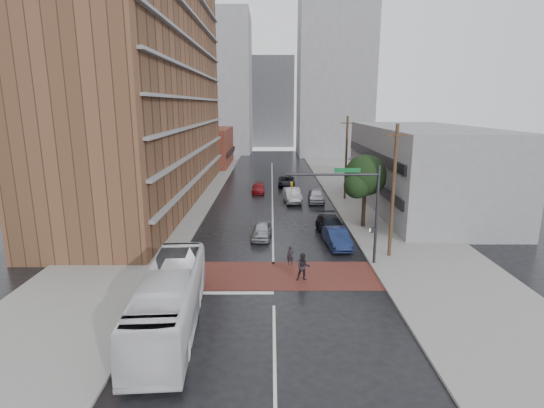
{
  "coord_description": "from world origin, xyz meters",
  "views": [
    {
      "loc": [
        -0.15,
        -26.42,
        11.29
      ],
      "look_at": [
        -0.09,
        6.81,
        3.5
      ],
      "focal_mm": 28.0,
      "sensor_mm": 36.0,
      "label": 1
    }
  ],
  "objects_px": {
    "car_travel_a": "(262,230)",
    "car_travel_b": "(292,195)",
    "pedestrian_a": "(290,256)",
    "car_parked_near": "(337,238)",
    "pedestrian_b": "(303,267)",
    "car_parked_far": "(316,195)",
    "car_travel_c": "(258,188)",
    "car_parked_mid": "(331,225)",
    "transit_bus": "(170,300)",
    "suv_travel": "(287,181)"
  },
  "relations": [
    {
      "from": "suv_travel",
      "to": "car_parked_near",
      "type": "distance_m",
      "value": 26.57
    },
    {
      "from": "car_travel_a",
      "to": "pedestrian_a",
      "type": "bearing_deg",
      "value": -66.37
    },
    {
      "from": "car_parked_near",
      "to": "car_parked_mid",
      "type": "relative_size",
      "value": 0.86
    },
    {
      "from": "pedestrian_a",
      "to": "car_travel_b",
      "type": "height_order",
      "value": "car_travel_b"
    },
    {
      "from": "transit_bus",
      "to": "suv_travel",
      "type": "relative_size",
      "value": 2.23
    },
    {
      "from": "car_travel_a",
      "to": "suv_travel",
      "type": "height_order",
      "value": "suv_travel"
    },
    {
      "from": "car_parked_mid",
      "to": "car_parked_near",
      "type": "bearing_deg",
      "value": -94.27
    },
    {
      "from": "pedestrian_a",
      "to": "car_parked_near",
      "type": "height_order",
      "value": "car_parked_near"
    },
    {
      "from": "pedestrian_b",
      "to": "car_travel_c",
      "type": "bearing_deg",
      "value": 95.11
    },
    {
      "from": "pedestrian_a",
      "to": "car_parked_far",
      "type": "height_order",
      "value": "car_parked_far"
    },
    {
      "from": "car_travel_a",
      "to": "car_parked_mid",
      "type": "distance_m",
      "value": 6.29
    },
    {
      "from": "transit_bus",
      "to": "car_travel_a",
      "type": "xyz_separation_m",
      "value": [
        4.37,
        15.24,
        -0.88
      ]
    },
    {
      "from": "pedestrian_b",
      "to": "car_parked_far",
      "type": "distance_m",
      "value": 23.34
    },
    {
      "from": "transit_bus",
      "to": "suv_travel",
      "type": "height_order",
      "value": "transit_bus"
    },
    {
      "from": "pedestrian_b",
      "to": "suv_travel",
      "type": "bearing_deg",
      "value": 87.37
    },
    {
      "from": "car_travel_b",
      "to": "car_travel_c",
      "type": "relative_size",
      "value": 1.25
    },
    {
      "from": "pedestrian_a",
      "to": "car_travel_a",
      "type": "xyz_separation_m",
      "value": [
        -2.2,
        6.39,
        -0.03
      ]
    },
    {
      "from": "suv_travel",
      "to": "car_parked_near",
      "type": "relative_size",
      "value": 1.09
    },
    {
      "from": "pedestrian_b",
      "to": "car_parked_mid",
      "type": "bearing_deg",
      "value": 70.1
    },
    {
      "from": "pedestrian_b",
      "to": "car_parked_far",
      "type": "bearing_deg",
      "value": 79.52
    },
    {
      "from": "transit_bus",
      "to": "car_parked_far",
      "type": "relative_size",
      "value": 2.42
    },
    {
      "from": "pedestrian_b",
      "to": "car_parked_near",
      "type": "distance_m",
      "value": 7.55
    },
    {
      "from": "transit_bus",
      "to": "pedestrian_b",
      "type": "height_order",
      "value": "transit_bus"
    },
    {
      "from": "car_travel_c",
      "to": "pedestrian_a",
      "type": "bearing_deg",
      "value": -83.43
    },
    {
      "from": "car_parked_mid",
      "to": "car_travel_a",
      "type": "bearing_deg",
      "value": -173.27
    },
    {
      "from": "pedestrian_a",
      "to": "suv_travel",
      "type": "bearing_deg",
      "value": 100.94
    },
    {
      "from": "car_travel_c",
      "to": "car_travel_a",
      "type": "bearing_deg",
      "value": -87.64
    },
    {
      "from": "car_travel_b",
      "to": "car_parked_near",
      "type": "distance_m",
      "value": 16.6
    },
    {
      "from": "transit_bus",
      "to": "car_travel_c",
      "type": "distance_m",
      "value": 34.86
    },
    {
      "from": "pedestrian_a",
      "to": "car_parked_far",
      "type": "relative_size",
      "value": 0.31
    },
    {
      "from": "car_travel_b",
      "to": "car_parked_near",
      "type": "relative_size",
      "value": 1.1
    },
    {
      "from": "car_travel_b",
      "to": "suv_travel",
      "type": "bearing_deg",
      "value": 86.88
    },
    {
      "from": "transit_bus",
      "to": "car_parked_near",
      "type": "relative_size",
      "value": 2.44
    },
    {
      "from": "car_travel_c",
      "to": "car_parked_mid",
      "type": "height_order",
      "value": "car_parked_mid"
    },
    {
      "from": "car_travel_a",
      "to": "car_parked_far",
      "type": "xyz_separation_m",
      "value": [
        6.17,
        13.96,
        0.1
      ]
    },
    {
      "from": "car_travel_c",
      "to": "car_parked_near",
      "type": "bearing_deg",
      "value": -72.29
    },
    {
      "from": "transit_bus",
      "to": "car_travel_a",
      "type": "bearing_deg",
      "value": 70.08
    },
    {
      "from": "car_travel_a",
      "to": "car_travel_b",
      "type": "height_order",
      "value": "car_travel_b"
    },
    {
      "from": "car_travel_a",
      "to": "car_parked_near",
      "type": "xyz_separation_m",
      "value": [
        6.17,
        -2.34,
        0.07
      ]
    },
    {
      "from": "transit_bus",
      "to": "car_parked_far",
      "type": "distance_m",
      "value": 31.05
    },
    {
      "from": "pedestrian_b",
      "to": "car_travel_c",
      "type": "xyz_separation_m",
      "value": [
        -3.81,
        28.59,
        -0.34
      ]
    },
    {
      "from": "suv_travel",
      "to": "car_travel_b",
      "type": "bearing_deg",
      "value": -86.22
    },
    {
      "from": "car_travel_b",
      "to": "transit_bus",
      "type": "bearing_deg",
      "value": -109.72
    },
    {
      "from": "car_travel_c",
      "to": "suv_travel",
      "type": "bearing_deg",
      "value": 49.51
    },
    {
      "from": "pedestrian_b",
      "to": "transit_bus",
      "type": "bearing_deg",
      "value": -142.65
    },
    {
      "from": "car_travel_a",
      "to": "car_travel_b",
      "type": "bearing_deg",
      "value": 81.21
    },
    {
      "from": "car_travel_c",
      "to": "suv_travel",
      "type": "height_order",
      "value": "suv_travel"
    },
    {
      "from": "transit_bus",
      "to": "car_parked_mid",
      "type": "xyz_separation_m",
      "value": [
        10.54,
        16.44,
        -0.8
      ]
    },
    {
      "from": "transit_bus",
      "to": "car_travel_c",
      "type": "xyz_separation_m",
      "value": [
        3.49,
        34.67,
        -0.98
      ]
    },
    {
      "from": "transit_bus",
      "to": "car_travel_c",
      "type": "relative_size",
      "value": 2.78
    }
  ]
}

